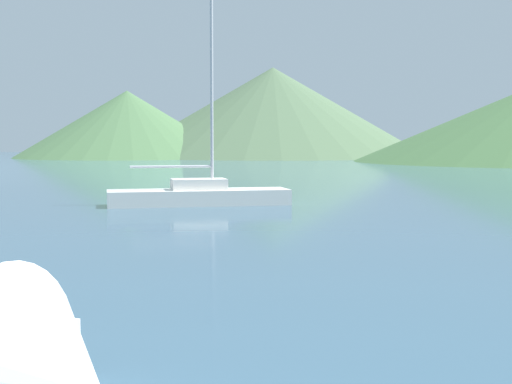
{
  "coord_description": "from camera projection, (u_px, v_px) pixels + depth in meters",
  "views": [
    {
      "loc": [
        6.18,
        -2.8,
        2.51
      ],
      "look_at": [
        -0.32,
        14.0,
        1.2
      ],
      "focal_mm": 50.0,
      "sensor_mm": 36.0,
      "label": 1
    }
  ],
  "objects": [
    {
      "name": "sailboat_inner",
      "position": [
        199.0,
        194.0,
        27.62
      ],
      "size": [
        6.84,
        5.36,
        8.99
      ],
      "rotation": [
        0.0,
        0.0,
        0.58
      ],
      "color": "white",
      "rests_on": "ground_plane"
    },
    {
      "name": "hill_west",
      "position": [
        127.0,
        124.0,
        103.61
      ],
      "size": [
        32.41,
        32.41,
        9.7
      ],
      "color": "#476B42",
      "rests_on": "ground_plane"
    },
    {
      "name": "hill_central",
      "position": [
        273.0,
        112.0,
        110.35
      ],
      "size": [
        47.65,
        47.65,
        13.74
      ],
      "color": "#4C6647",
      "rests_on": "ground_plane"
    }
  ]
}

